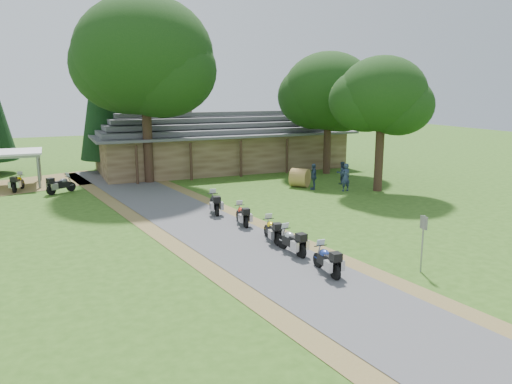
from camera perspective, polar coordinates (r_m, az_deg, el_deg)
name	(u,v)px	position (r m, az deg, el deg)	size (l,w,h in m)	color
ground	(285,269)	(19.35, 3.36, -8.82)	(120.00, 120.00, 0.00)	#2E5117
driveway	(235,242)	(22.61, -2.38, -5.71)	(46.00, 46.00, 0.00)	#454548
lodge	(221,140)	(42.79, -3.99, 5.98)	(21.40, 9.40, 4.90)	brown
motorcycle_row_a	(327,259)	(18.89, 8.07, -7.56)	(1.71, 0.56, 1.17)	navy
motorcycle_row_b	(292,240)	(20.93, 4.09, -5.49)	(1.73, 0.57, 1.19)	#ADB0B4
motorcycle_row_c	(272,229)	(22.51, 1.85, -4.25)	(1.69, 0.55, 1.15)	yellow
motorcycle_row_d	(242,214)	(25.19, -1.60, -2.51)	(1.67, 0.54, 1.14)	red
motorcycle_row_e	(215,202)	(27.55, -4.76, -1.17)	(1.83, 0.60, 1.25)	black
motorcycle_carport_a	(18,182)	(37.09, -25.56, 1.05)	(1.77, 0.58, 1.21)	#DFB900
motorcycle_carport_b	(61,184)	(35.13, -21.40, 0.89)	(1.84, 0.60, 1.26)	slate
person_a	(346,175)	(33.79, 10.20, 1.93)	(0.63, 0.45, 2.20)	navy
person_b	(342,171)	(36.28, 9.77, 2.38)	(0.54, 0.39, 1.90)	navy
person_c	(314,174)	(34.05, 6.61, 2.02)	(0.59, 0.43, 2.09)	navy
hay_bale	(300,178)	(34.96, 5.04, 1.65)	(1.29, 1.29, 1.18)	#A2813B
sign_post	(422,244)	(19.72, 18.48, -5.66)	(0.39, 0.07, 2.19)	gray
oak_lodge_left	(145,81)	(36.77, -12.56, 12.28)	(9.71, 9.71, 14.53)	black
oak_lodge_right	(328,107)	(40.26, 8.26, 9.56)	(7.16, 7.16, 10.56)	black
oak_driveway	(381,113)	(33.93, 14.13, 8.73)	(5.75, 5.75, 10.35)	black
cedar_near	(103,93)	(42.49, -17.04, 10.80)	(4.19, 4.19, 12.81)	black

